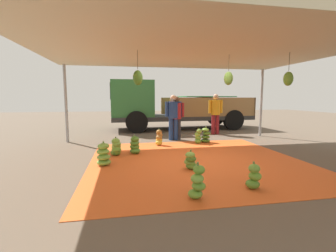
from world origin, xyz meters
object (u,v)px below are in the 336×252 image
(banana_bunch_5, at_px, (197,183))
(worker_1, at_px, (216,111))
(banana_bunch_1, at_px, (191,161))
(banana_bunch_2, at_px, (135,146))
(banana_bunch_7, at_px, (159,138))
(worker_0, at_px, (173,114))
(banana_bunch_9, at_px, (198,137))
(cargo_truck_main, at_px, (174,106))
(banana_bunch_4, at_px, (206,136))
(banana_bunch_3, at_px, (254,177))
(worker_2, at_px, (176,115))
(banana_bunch_8, at_px, (104,155))
(banana_bunch_0, at_px, (116,147))

(banana_bunch_5, xyz_separation_m, worker_1, (2.81, 6.32, 0.76))
(banana_bunch_1, xyz_separation_m, banana_bunch_2, (-1.15, 1.70, 0.05))
(banana_bunch_7, bearing_deg, worker_0, 53.46)
(banana_bunch_9, distance_m, cargo_truck_main, 4.17)
(banana_bunch_2, xyz_separation_m, worker_1, (3.63, 3.10, 0.78))
(banana_bunch_7, bearing_deg, cargo_truck_main, 71.34)
(banana_bunch_4, distance_m, banana_bunch_7, 1.72)
(banana_bunch_3, xyz_separation_m, banana_bunch_5, (-1.10, -0.24, 0.05))
(banana_bunch_1, relative_size, banana_bunch_4, 0.78)
(banana_bunch_5, xyz_separation_m, banana_bunch_9, (1.41, 4.38, -0.01))
(banana_bunch_2, height_order, worker_1, worker_1)
(worker_0, height_order, worker_2, worker_0)
(banana_bunch_4, bearing_deg, banana_bunch_7, -173.31)
(banana_bunch_3, distance_m, worker_2, 5.13)
(banana_bunch_1, height_order, banana_bunch_4, banana_bunch_4)
(banana_bunch_5, relative_size, worker_2, 0.36)
(banana_bunch_1, distance_m, banana_bunch_2, 2.06)
(cargo_truck_main, bearing_deg, banana_bunch_8, -115.75)
(worker_0, bearing_deg, banana_bunch_0, -133.70)
(banana_bunch_7, xyz_separation_m, worker_2, (0.81, 0.97, 0.70))
(worker_2, bearing_deg, banana_bunch_8, -128.06)
(banana_bunch_2, bearing_deg, banana_bunch_7, 52.30)
(banana_bunch_8, xyz_separation_m, worker_2, (2.44, 3.12, 0.70))
(banana_bunch_1, distance_m, banana_bunch_9, 3.06)
(banana_bunch_2, relative_size, worker_1, 0.31)
(banana_bunch_0, xyz_separation_m, worker_2, (2.18, 2.20, 0.72))
(banana_bunch_1, xyz_separation_m, banana_bunch_9, (1.09, 2.86, 0.05))
(banana_bunch_9, relative_size, cargo_truck_main, 0.08)
(banana_bunch_2, bearing_deg, banana_bunch_9, 27.40)
(banana_bunch_5, height_order, banana_bunch_9, banana_bunch_5)
(cargo_truck_main, relative_size, worker_1, 4.03)
(worker_0, relative_size, worker_2, 1.03)
(banana_bunch_1, distance_m, banana_bunch_4, 3.33)
(banana_bunch_4, relative_size, worker_2, 0.34)
(banana_bunch_1, bearing_deg, banana_bunch_3, -58.80)
(banana_bunch_4, relative_size, worker_0, 0.33)
(banana_bunch_9, bearing_deg, banana_bunch_3, -94.25)
(banana_bunch_7, height_order, worker_0, worker_0)
(banana_bunch_0, relative_size, cargo_truck_main, 0.07)
(banana_bunch_1, distance_m, worker_0, 3.83)
(banana_bunch_5, relative_size, cargo_truck_main, 0.08)
(banana_bunch_5, height_order, worker_2, worker_2)
(banana_bunch_5, bearing_deg, banana_bunch_2, 104.33)
(banana_bunch_5, xyz_separation_m, worker_0, (0.71, 5.25, 0.73))
(banana_bunch_1, distance_m, cargo_truck_main, 7.08)
(banana_bunch_7, xyz_separation_m, cargo_truck_main, (1.39, 4.11, 0.92))
(banana_bunch_9, relative_size, worker_0, 0.33)
(worker_2, bearing_deg, banana_bunch_1, -97.81)
(banana_bunch_2, relative_size, worker_2, 0.33)
(banana_bunch_0, distance_m, banana_bunch_7, 1.85)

